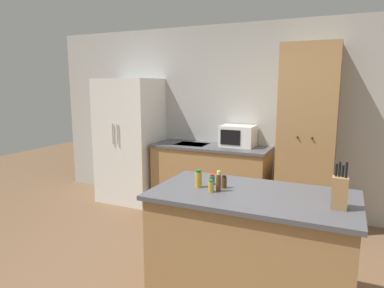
{
  "coord_description": "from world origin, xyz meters",
  "views": [
    {
      "loc": [
        0.89,
        -2.37,
        1.76
      ],
      "look_at": [
        -0.82,
        1.4,
        1.05
      ],
      "focal_mm": 32.0,
      "sensor_mm": 36.0,
      "label": 1
    }
  ],
  "objects_px": {
    "pantry_cabinet": "(307,138)",
    "microwave": "(238,136)",
    "knife_block": "(340,192)",
    "spice_bottle_pale_salt": "(224,182)",
    "spice_bottle_amber_oil": "(219,182)",
    "spice_bottle_tall_dark": "(198,179)",
    "spice_bottle_short_red": "(211,186)",
    "spice_bottle_green_herb": "(212,180)",
    "refrigerator": "(130,140)"
  },
  "relations": [
    {
      "from": "knife_block",
      "to": "spice_bottle_pale_salt",
      "type": "distance_m",
      "value": 0.86
    },
    {
      "from": "pantry_cabinet",
      "to": "microwave",
      "type": "distance_m",
      "value": 0.92
    },
    {
      "from": "spice_bottle_tall_dark",
      "to": "spice_bottle_pale_salt",
      "type": "height_order",
      "value": "spice_bottle_tall_dark"
    },
    {
      "from": "refrigerator",
      "to": "spice_bottle_short_red",
      "type": "height_order",
      "value": "refrigerator"
    },
    {
      "from": "knife_block",
      "to": "spice_bottle_green_herb",
      "type": "height_order",
      "value": "knife_block"
    },
    {
      "from": "pantry_cabinet",
      "to": "spice_bottle_tall_dark",
      "type": "distance_m",
      "value": 2.03
    },
    {
      "from": "pantry_cabinet",
      "to": "spice_bottle_tall_dark",
      "type": "height_order",
      "value": "pantry_cabinet"
    },
    {
      "from": "pantry_cabinet",
      "to": "knife_block",
      "type": "xyz_separation_m",
      "value": [
        0.42,
        -1.98,
        -0.06
      ]
    },
    {
      "from": "knife_block",
      "to": "microwave",
      "type": "bearing_deg",
      "value": 122.61
    },
    {
      "from": "spice_bottle_tall_dark",
      "to": "pantry_cabinet",
      "type": "bearing_deg",
      "value": 71.87
    },
    {
      "from": "spice_bottle_green_herb",
      "to": "spice_bottle_amber_oil",
      "type": "bearing_deg",
      "value": -53.76
    },
    {
      "from": "pantry_cabinet",
      "to": "spice_bottle_pale_salt",
      "type": "distance_m",
      "value": 1.91
    },
    {
      "from": "spice_bottle_tall_dark",
      "to": "spice_bottle_short_red",
      "type": "xyz_separation_m",
      "value": [
        0.14,
        -0.07,
        -0.02
      ]
    },
    {
      "from": "pantry_cabinet",
      "to": "spice_bottle_tall_dark",
      "type": "relative_size",
      "value": 15.41
    },
    {
      "from": "spice_bottle_green_herb",
      "to": "microwave",
      "type": "bearing_deg",
      "value": 100.56
    },
    {
      "from": "pantry_cabinet",
      "to": "microwave",
      "type": "relative_size",
      "value": 4.95
    },
    {
      "from": "pantry_cabinet",
      "to": "spice_bottle_tall_dark",
      "type": "xyz_separation_m",
      "value": [
        -0.63,
        -1.92,
        -0.11
      ]
    },
    {
      "from": "microwave",
      "to": "spice_bottle_short_red",
      "type": "distance_m",
      "value": 2.14
    },
    {
      "from": "spice_bottle_green_herb",
      "to": "spice_bottle_tall_dark",
      "type": "bearing_deg",
      "value": -119.34
    },
    {
      "from": "spice_bottle_pale_salt",
      "to": "spice_bottle_tall_dark",
      "type": "bearing_deg",
      "value": -160.38
    },
    {
      "from": "spice_bottle_short_red",
      "to": "spice_bottle_amber_oil",
      "type": "height_order",
      "value": "spice_bottle_amber_oil"
    },
    {
      "from": "spice_bottle_short_red",
      "to": "spice_bottle_green_herb",
      "type": "xyz_separation_m",
      "value": [
        -0.07,
        0.2,
        -0.0
      ]
    },
    {
      "from": "microwave",
      "to": "knife_block",
      "type": "distance_m",
      "value": 2.47
    },
    {
      "from": "microwave",
      "to": "spice_bottle_green_herb",
      "type": "distance_m",
      "value": 1.93
    },
    {
      "from": "spice_bottle_amber_oil",
      "to": "spice_bottle_pale_salt",
      "type": "relative_size",
      "value": 1.58
    },
    {
      "from": "spice_bottle_short_red",
      "to": "spice_bottle_pale_salt",
      "type": "bearing_deg",
      "value": 68.64
    },
    {
      "from": "spice_bottle_short_red",
      "to": "spice_bottle_amber_oil",
      "type": "relative_size",
      "value": 0.59
    },
    {
      "from": "spice_bottle_short_red",
      "to": "spice_bottle_green_herb",
      "type": "bearing_deg",
      "value": 108.91
    },
    {
      "from": "refrigerator",
      "to": "knife_block",
      "type": "xyz_separation_m",
      "value": [
        2.99,
        -1.92,
        0.14
      ]
    },
    {
      "from": "microwave",
      "to": "spice_bottle_short_red",
      "type": "height_order",
      "value": "microwave"
    },
    {
      "from": "pantry_cabinet",
      "to": "knife_block",
      "type": "distance_m",
      "value": 2.03
    },
    {
      "from": "spice_bottle_tall_dark",
      "to": "microwave",
      "type": "bearing_deg",
      "value": 97.98
    },
    {
      "from": "spice_bottle_green_herb",
      "to": "knife_block",
      "type": "bearing_deg",
      "value": -10.63
    },
    {
      "from": "spice_bottle_pale_salt",
      "to": "spice_bottle_amber_oil",
      "type": "bearing_deg",
      "value": -96.22
    },
    {
      "from": "spice_bottle_amber_oil",
      "to": "knife_block",
      "type": "bearing_deg",
      "value": -1.86
    },
    {
      "from": "spice_bottle_green_herb",
      "to": "refrigerator",
      "type": "bearing_deg",
      "value": 139.21
    },
    {
      "from": "spice_bottle_amber_oil",
      "to": "spice_bottle_pale_salt",
      "type": "height_order",
      "value": "spice_bottle_amber_oil"
    },
    {
      "from": "microwave",
      "to": "pantry_cabinet",
      "type": "bearing_deg",
      "value": -6.04
    },
    {
      "from": "refrigerator",
      "to": "spice_bottle_tall_dark",
      "type": "distance_m",
      "value": 2.69
    },
    {
      "from": "refrigerator",
      "to": "microwave",
      "type": "relative_size",
      "value": 4.09
    },
    {
      "from": "spice_bottle_short_red",
      "to": "refrigerator",
      "type": "bearing_deg",
      "value": 137.06
    },
    {
      "from": "spice_bottle_tall_dark",
      "to": "spice_bottle_short_red",
      "type": "relative_size",
      "value": 1.52
    },
    {
      "from": "microwave",
      "to": "spice_bottle_green_herb",
      "type": "bearing_deg",
      "value": -79.44
    },
    {
      "from": "pantry_cabinet",
      "to": "spice_bottle_amber_oil",
      "type": "xyz_separation_m",
      "value": [
        -0.45,
        -1.96,
        -0.1
      ]
    },
    {
      "from": "microwave",
      "to": "spice_bottle_amber_oil",
      "type": "xyz_separation_m",
      "value": [
        0.47,
        -2.05,
        -0.05
      ]
    },
    {
      "from": "pantry_cabinet",
      "to": "spice_bottle_amber_oil",
      "type": "height_order",
      "value": "pantry_cabinet"
    },
    {
      "from": "microwave",
      "to": "spice_bottle_amber_oil",
      "type": "distance_m",
      "value": 2.11
    },
    {
      "from": "refrigerator",
      "to": "spice_bottle_amber_oil",
      "type": "bearing_deg",
      "value": -41.66
    },
    {
      "from": "spice_bottle_pale_salt",
      "to": "spice_bottle_green_herb",
      "type": "bearing_deg",
      "value": 156.19
    },
    {
      "from": "knife_block",
      "to": "spice_bottle_short_red",
      "type": "distance_m",
      "value": 0.91
    }
  ]
}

